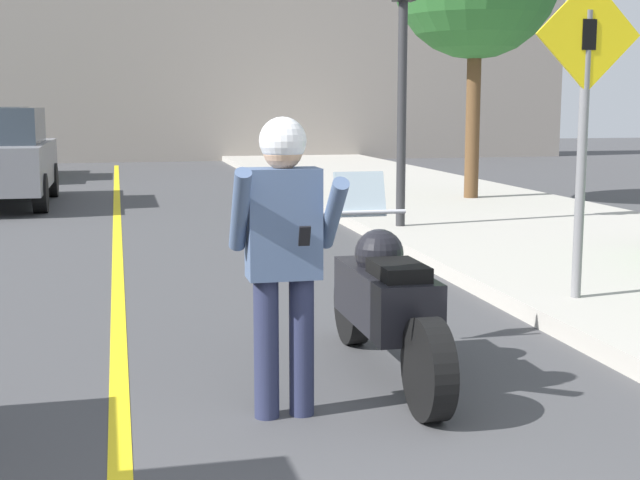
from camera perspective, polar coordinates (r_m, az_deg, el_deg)
The scene contains 6 objects.
road_center_line at distance 8.39m, azimuth -12.80°, elevation -3.47°, with size 0.12×36.00×0.01m.
building_backdrop at distance 28.33m, azimuth -11.96°, elevation 13.65°, with size 28.00×1.20×8.56m.
motorcycle at distance 5.72m, azimuth 4.19°, elevation -3.93°, with size 0.62×2.22×1.27m.
person_biker at distance 4.87m, azimuth -2.34°, elevation 0.17°, with size 0.59×0.46×1.67m.
crossing_sign at distance 7.55m, azimuth 16.57°, elevation 8.10°, with size 0.91×0.08×2.59m.
traffic_light at distance 11.72m, azimuth 5.36°, elevation 13.29°, with size 0.26×0.30×3.65m.
Camera 1 is at (-0.56, -2.21, 1.74)m, focal length 50.00 mm.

